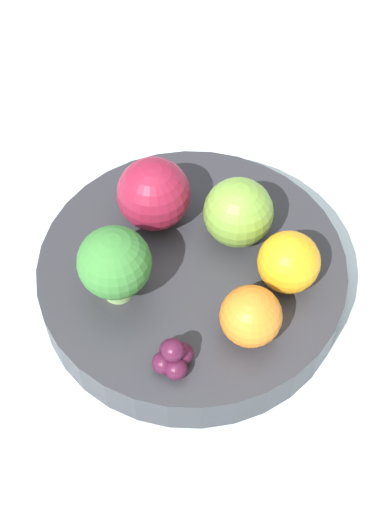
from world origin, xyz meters
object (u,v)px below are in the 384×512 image
orange_back (251,316)px  grape_cluster (173,357)px  orange_front (289,262)px  apple_red (154,194)px  apple_green (238,212)px  bowl (192,276)px  broccoli (113,261)px

orange_back → grape_cluster: 0.06m
orange_back → orange_front: bearing=120.8°
apple_red → apple_green: bearing=49.7°
orange_front → grape_cluster: size_ratio=1.51×
orange_front → apple_green: bearing=-166.9°
apple_green → grape_cluster: bearing=-48.6°
apple_red → grape_cluster: 0.14m
apple_red → apple_green: 0.07m
bowl → broccoli: 0.09m
broccoli → apple_green: size_ratio=1.20×
orange_front → broccoli: bearing=-111.9°
orange_front → orange_back: bearing=-59.2°
apple_green → orange_back: (0.09, -0.04, -0.01)m
bowl → orange_front: (0.05, 0.06, 0.04)m
orange_back → grape_cluster: orange_back is taller
orange_front → grape_cluster: bearing=-75.5°
broccoli → grape_cluster: size_ratio=2.10×
apple_red → orange_back: (0.13, 0.02, -0.01)m
bowl → apple_red: apple_red is taller
orange_back → broccoli: bearing=-136.5°
bowl → apple_green: apple_green is taller
apple_red → apple_green: (0.05, 0.05, -0.00)m
broccoli → orange_back: bearing=43.5°
apple_green → orange_back: size_ratio=1.22×
broccoli → apple_green: 0.11m
grape_cluster → orange_back: bearing=89.7°
broccoli → apple_green: broccoli is taller
bowl → apple_green: 0.07m
broccoli → orange_front: bearing=68.1°
apple_red → grape_cluster: apple_red is taller
orange_front → orange_back: size_ratio=1.05×
apple_green → orange_back: 0.09m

